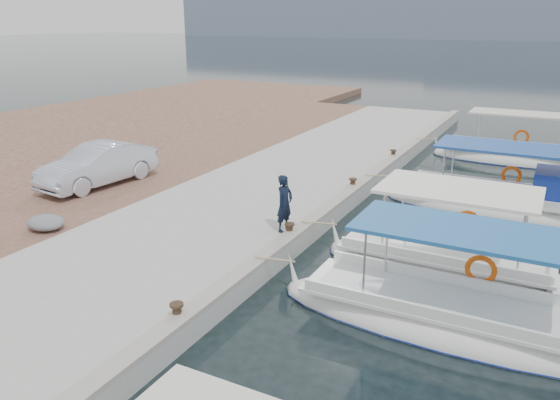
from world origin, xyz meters
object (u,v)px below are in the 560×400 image
at_px(fishing_caique_e, 510,159).
at_px(parked_car, 98,165).
at_px(fishing_caique_c, 444,266).
at_px(fisherman, 285,203).
at_px(fishing_caique_b, 454,323).
at_px(fishing_caique_d, 499,206).

relative_size(fishing_caique_e, parked_car, 1.57).
relative_size(fishing_caique_c, fisherman, 3.90).
bearing_deg(fishing_caique_b, fishing_caique_d, 90.50).
bearing_deg(fishing_caique_c, fishing_caique_e, 88.62).
distance_m(fisherman, parked_car, 7.99).
relative_size(fishing_caique_b, fishing_caique_c, 1.24).
distance_m(fishing_caique_d, parked_car, 13.94).
height_order(fishing_caique_d, fishing_caique_e, same).
bearing_deg(fishing_caique_d, fishing_caique_c, -96.94).
distance_m(fishing_caique_b, fishing_caique_e, 15.62).
height_order(fishing_caique_c, fishing_caique_e, same).
bearing_deg(fishing_caique_d, parked_car, -158.49).
xyz_separation_m(fishing_caique_d, fisherman, (-5.01, -6.05, 1.12)).
xyz_separation_m(fishing_caique_c, fishing_caique_d, (0.67, 5.53, 0.06)).
bearing_deg(parked_car, fishing_caique_b, -7.36).
relative_size(fishing_caique_c, fishing_caique_e, 0.91).
distance_m(fishing_caique_b, fishing_caique_c, 2.83).
xyz_separation_m(fishing_caique_b, fishing_caique_d, (-0.07, 8.26, 0.06)).
xyz_separation_m(fishing_caique_b, fisherman, (-5.08, 2.20, 1.18)).
height_order(fishing_caique_b, parked_car, fishing_caique_b).
bearing_deg(fisherman, parked_car, 92.07).
bearing_deg(fishing_caique_b, parked_car, 166.34).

